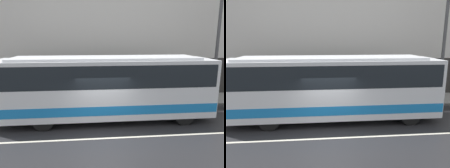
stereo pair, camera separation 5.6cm
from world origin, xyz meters
TOP-DOWN VIEW (x-y plane):
  - ground_plane at (0.00, 0.00)m, footprint 60.00×60.00m
  - sidewalk at (0.00, 5.34)m, footprint 60.00×2.68m
  - building_facade at (0.00, 6.82)m, footprint 60.00×0.35m
  - lane_stripe at (0.00, 0.00)m, footprint 54.00×0.14m
  - transit_bus at (0.24, 2.27)m, footprint 10.91×2.58m
  - utility_pole_near at (7.73, 4.88)m, footprint 0.20×0.20m
  - pedestrian_waiting at (-2.74, 4.73)m, footprint 0.36×0.36m

SIDE VIEW (x-z plane):
  - ground_plane at x=0.00m, z-range 0.00..0.00m
  - lane_stripe at x=0.00m, z-range 0.00..0.01m
  - sidewalk at x=0.00m, z-range 0.00..0.12m
  - pedestrian_waiting at x=-2.74m, z-range 0.06..1.68m
  - transit_bus at x=0.24m, z-range 0.21..3.56m
  - utility_pole_near at x=7.73m, z-range 0.12..8.07m
  - building_facade at x=0.00m, z-range -0.21..12.77m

